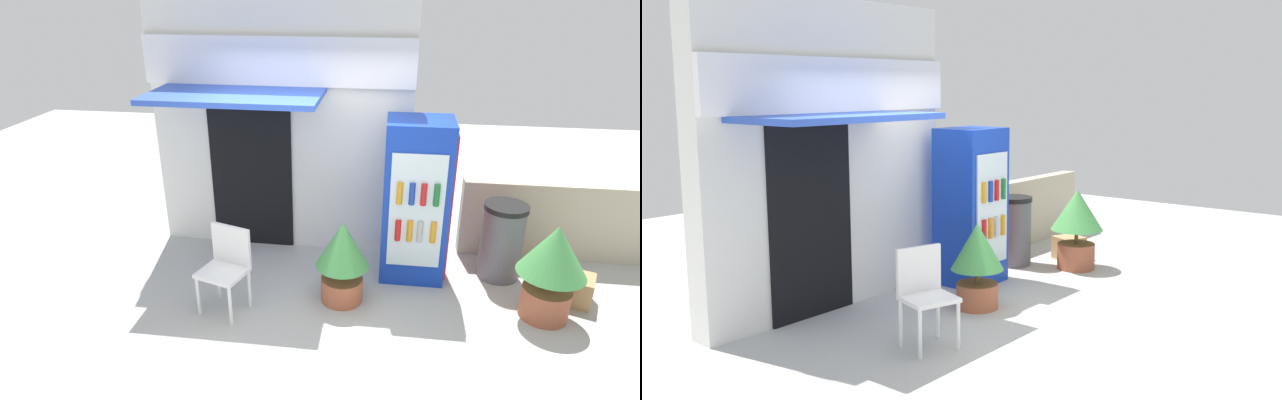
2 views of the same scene
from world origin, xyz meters
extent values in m
plane|color=#B2B2AD|center=(0.00, 0.00, 0.00)|extent=(16.00, 16.00, 0.00)
cube|color=silver|center=(-0.53, 1.71, 1.61)|extent=(3.13, 0.31, 3.22)
cube|color=white|center=(-0.53, 1.51, 2.35)|extent=(3.13, 0.08, 0.55)
cube|color=blue|center=(-0.90, 1.06, 2.04)|extent=(1.88, 0.99, 0.06)
cube|color=black|center=(-0.90, 1.54, 1.00)|extent=(1.02, 0.03, 1.99)
cube|color=#1438B2|center=(1.10, 1.07, 0.93)|extent=(0.71, 0.60, 1.85)
cube|color=silver|center=(1.10, 0.75, 0.93)|extent=(0.57, 0.02, 1.30)
cube|color=red|center=(1.47, 1.07, 0.93)|extent=(0.02, 0.54, 1.67)
cylinder|color=red|center=(0.92, 0.74, 0.71)|extent=(0.06, 0.06, 0.24)
cylinder|color=orange|center=(1.05, 0.74, 0.71)|extent=(0.06, 0.06, 0.24)
cylinder|color=#B2B2B7|center=(1.15, 0.74, 0.71)|extent=(0.06, 0.06, 0.24)
cylinder|color=orange|center=(1.29, 0.74, 0.71)|extent=(0.06, 0.06, 0.24)
cylinder|color=orange|center=(0.91, 0.74, 1.14)|extent=(0.06, 0.06, 0.24)
cylinder|color=#1938A5|center=(1.04, 0.74, 1.14)|extent=(0.06, 0.06, 0.24)
cylinder|color=red|center=(1.16, 0.74, 1.14)|extent=(0.06, 0.06, 0.24)
cylinder|color=#196B2D|center=(1.29, 0.74, 1.14)|extent=(0.06, 0.06, 0.24)
cylinder|color=white|center=(-1.07, -0.07, 0.22)|extent=(0.04, 0.04, 0.44)
cylinder|color=white|center=(-0.70, -0.19, 0.22)|extent=(0.04, 0.04, 0.44)
cylinder|color=white|center=(-0.97, 0.26, 0.22)|extent=(0.04, 0.04, 0.44)
cylinder|color=white|center=(-0.59, 0.14, 0.22)|extent=(0.04, 0.04, 0.44)
cube|color=white|center=(-0.83, 0.03, 0.46)|extent=(0.55, 0.52, 0.04)
cube|color=white|center=(-0.78, 0.20, 0.69)|extent=(0.44, 0.18, 0.43)
cylinder|color=#AD5B3D|center=(0.36, 0.40, 0.13)|extent=(0.45, 0.45, 0.27)
cylinder|color=brown|center=(0.36, 0.40, 0.35)|extent=(0.05, 0.05, 0.16)
cone|color=#47994C|center=(0.36, 0.40, 0.67)|extent=(0.56, 0.56, 0.50)
cylinder|color=#995138|center=(2.44, 0.39, 0.17)|extent=(0.48, 0.48, 0.33)
cylinder|color=brown|center=(2.44, 0.39, 0.42)|extent=(0.05, 0.05, 0.18)
cone|color=#47994C|center=(2.44, 0.39, 0.77)|extent=(0.67, 0.67, 0.52)
cylinder|color=#595960|center=(2.11, 1.14, 0.42)|extent=(0.46, 0.46, 0.85)
cylinder|color=black|center=(2.11, 1.14, 0.88)|extent=(0.48, 0.48, 0.06)
cube|color=#B7AD93|center=(3.11, 1.71, 0.48)|extent=(2.82, 0.20, 0.97)
cube|color=tan|center=(2.83, 0.72, 0.15)|extent=(0.45, 0.44, 0.31)
camera|label=1|loc=(0.78, -4.32, 3.23)|focal=29.08mm
camera|label=2|loc=(-5.34, -3.95, 2.35)|focal=39.25mm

